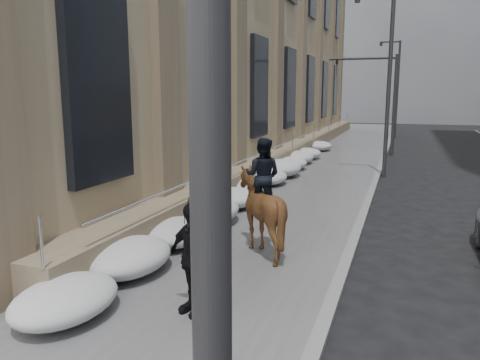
% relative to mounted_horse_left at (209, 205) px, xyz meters
% --- Properties ---
extents(ground, '(140.00, 140.00, 0.00)m').
position_rel_mounted_horse_left_xyz_m(ground, '(0.64, -2.20, -1.11)').
color(ground, black).
rests_on(ground, ground).
extents(sidewalk, '(5.00, 80.00, 0.12)m').
position_rel_mounted_horse_left_xyz_m(sidewalk, '(0.64, 7.80, -1.05)').
color(sidewalk, '#4E4E50').
rests_on(sidewalk, ground).
extents(curb, '(0.24, 80.00, 0.12)m').
position_rel_mounted_horse_left_xyz_m(curb, '(3.26, 7.80, -1.05)').
color(curb, slate).
rests_on(curb, ground).
extents(limestone_building, '(6.10, 44.00, 18.00)m').
position_rel_mounted_horse_left_xyz_m(limestone_building, '(-4.61, 17.76, 7.79)').
color(limestone_building, tan).
rests_on(limestone_building, ground).
extents(bg_building_mid, '(30.00, 12.00, 28.00)m').
position_rel_mounted_horse_left_xyz_m(bg_building_mid, '(4.64, 57.80, 12.89)').
color(bg_building_mid, slate).
rests_on(bg_building_mid, ground).
extents(bg_building_far, '(24.00, 12.00, 20.00)m').
position_rel_mounted_horse_left_xyz_m(bg_building_far, '(-5.36, 69.80, 8.89)').
color(bg_building_far, gray).
rests_on(bg_building_far, ground).
extents(streetlight_mid, '(1.71, 0.24, 8.00)m').
position_rel_mounted_horse_left_xyz_m(streetlight_mid, '(3.38, 11.80, 3.47)').
color(streetlight_mid, '#2D2D30').
rests_on(streetlight_mid, ground).
extents(streetlight_far, '(1.71, 0.24, 8.00)m').
position_rel_mounted_horse_left_xyz_m(streetlight_far, '(3.38, 31.80, 3.47)').
color(streetlight_far, '#2D2D30').
rests_on(streetlight_far, ground).
extents(traffic_signal, '(4.10, 0.22, 6.00)m').
position_rel_mounted_horse_left_xyz_m(traffic_signal, '(2.72, 19.80, 2.89)').
color(traffic_signal, '#2D2D30').
rests_on(traffic_signal, ground).
extents(snow_bank, '(1.70, 18.10, 0.76)m').
position_rel_mounted_horse_left_xyz_m(snow_bank, '(-0.78, 5.91, -0.64)').
color(snow_bank, silver).
rests_on(snow_bank, sidewalk).
extents(mounted_horse_left, '(1.65, 2.34, 2.57)m').
position_rel_mounted_horse_left_xyz_m(mounted_horse_left, '(0.00, 0.00, 0.00)').
color(mounted_horse_left, '#472A15').
rests_on(mounted_horse_left, sidewalk).
extents(mounted_horse_right, '(1.56, 1.75, 2.63)m').
position_rel_mounted_horse_left_xyz_m(mounted_horse_right, '(1.32, -0.06, 0.10)').
color(mounted_horse_right, '#3D2411').
rests_on(mounted_horse_right, sidewalk).
extents(pedestrian, '(1.20, 0.87, 1.89)m').
position_rel_mounted_horse_left_xyz_m(pedestrian, '(1.16, -3.36, -0.04)').
color(pedestrian, black).
rests_on(pedestrian, sidewalk).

